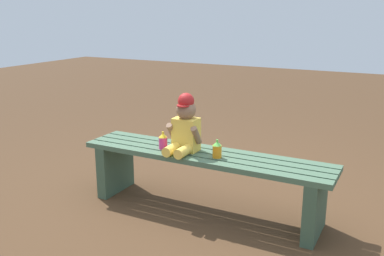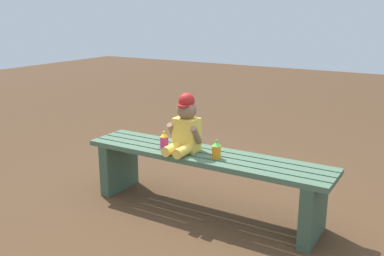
# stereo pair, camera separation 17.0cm
# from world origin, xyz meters

# --- Properties ---
(ground_plane) EXTENTS (16.00, 16.00, 0.00)m
(ground_plane) POSITION_xyz_m (0.00, 0.00, 0.00)
(ground_plane) COLOR #4C331E
(park_bench) EXTENTS (1.77, 0.37, 0.43)m
(park_bench) POSITION_xyz_m (0.00, 0.00, 0.30)
(park_bench) COLOR #47664C
(park_bench) RESTS_ON ground_plane
(child_figure) EXTENTS (0.23, 0.27, 0.40)m
(child_figure) POSITION_xyz_m (-0.14, -0.02, 0.60)
(child_figure) COLOR #F2C64C
(child_figure) RESTS_ON park_bench
(sippy_cup_left) EXTENTS (0.06, 0.06, 0.12)m
(sippy_cup_left) POSITION_xyz_m (-0.30, -0.05, 0.49)
(sippy_cup_left) COLOR #E5337F
(sippy_cup_left) RESTS_ON park_bench
(sippy_cup_right) EXTENTS (0.06, 0.06, 0.12)m
(sippy_cup_right) POSITION_xyz_m (0.12, -0.05, 0.49)
(sippy_cup_right) COLOR orange
(sippy_cup_right) RESTS_ON park_bench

